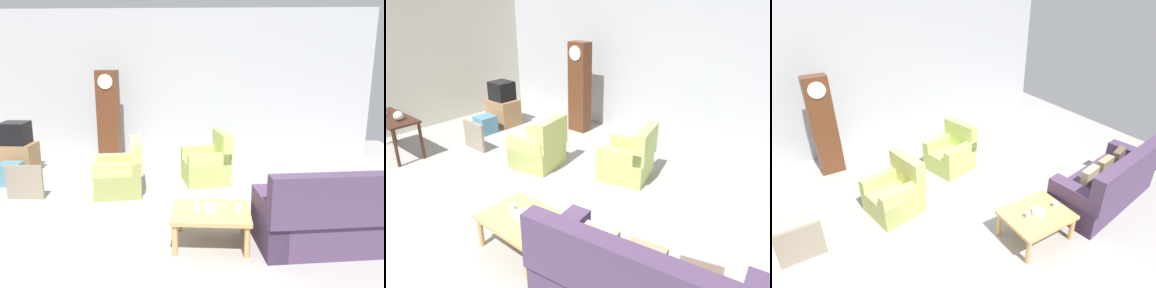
{
  "view_description": "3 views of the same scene",
  "coord_description": "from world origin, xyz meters",
  "views": [
    {
      "loc": [
        0.81,
        -5.25,
        2.41
      ],
      "look_at": [
        0.49,
        0.87,
        0.91
      ],
      "focal_mm": 37.3,
      "sensor_mm": 36.0,
      "label": 1
    },
    {
      "loc": [
        3.7,
        -2.96,
        2.92
      ],
      "look_at": [
        0.39,
        0.83,
        0.79
      ],
      "focal_mm": 34.01,
      "sensor_mm": 36.0,
      "label": 2
    },
    {
      "loc": [
        -1.99,
        -3.14,
        3.48
      ],
      "look_at": [
        0.57,
        0.96,
        0.92
      ],
      "focal_mm": 29.65,
      "sensor_mm": 36.0,
      "label": 3
    }
  ],
  "objects": [
    {
      "name": "framed_picture_leaning",
      "position": [
        -2.2,
        0.69,
        0.28
      ],
      "size": [
        0.6,
        0.05,
        0.57
      ],
      "primitive_type": "cube",
      "color": "gray",
      "rests_on": "ground_plane"
    },
    {
      "name": "grandfather_clock",
      "position": [
        -1.36,
        2.88,
        0.98
      ],
      "size": [
        0.44,
        0.3,
        1.94
      ],
      "color": "#562D19",
      "rests_on": "ground_plane"
    },
    {
      "name": "tv_stand_cabinet",
      "position": [
        -2.95,
        2.0,
        0.3
      ],
      "size": [
        0.68,
        0.52,
        0.59
      ],
      "primitive_type": "cube",
      "color": "#997047",
      "rests_on": "ground_plane"
    },
    {
      "name": "armchair_olive_near",
      "position": [
        -0.71,
        1.04,
        0.31
      ],
      "size": [
        0.93,
        0.9,
        0.92
      ],
      "color": "#B7BC66",
      "rests_on": "ground_plane"
    },
    {
      "name": "console_table_dark",
      "position": [
        -3.17,
        -0.43,
        0.64
      ],
      "size": [
        1.3,
        0.56,
        0.74
      ],
      "color": "#381E14",
      "rests_on": "ground_plane"
    },
    {
      "name": "tv_crt",
      "position": [
        -2.95,
        2.0,
        0.8
      ],
      "size": [
        0.48,
        0.44,
        0.42
      ],
      "primitive_type": "cube",
      "color": "black",
      "rests_on": "tv_stand_cabinet"
    },
    {
      "name": "storage_box_blue",
      "position": [
        -2.8,
        1.38,
        0.19
      ],
      "size": [
        0.38,
        0.39,
        0.39
      ],
      "primitive_type": "cube",
      "color": "teal",
      "rests_on": "ground_plane"
    },
    {
      "name": "armchair_olive_far",
      "position": [
        0.74,
        1.71,
        0.31
      ],
      "size": [
        0.96,
        0.94,
        0.92
      ],
      "color": "#B3C964",
      "rests_on": "ground_plane"
    },
    {
      "name": "cup_white_porcelain",
      "position": [
        1.15,
        -0.69,
        0.48
      ],
      "size": [
        0.08,
        0.08,
        0.08
      ],
      "primitive_type": "cylinder",
      "color": "white",
      "rests_on": "coffee_table_wood"
    },
    {
      "name": "pegboard_wall_left",
      "position": [
        -4.2,
        0.4,
        1.44
      ],
      "size": [
        0.12,
        6.4,
        2.88
      ],
      "primitive_type": "cube",
      "color": "beige",
      "rests_on": "ground_plane"
    },
    {
      "name": "coffee_table_wood",
      "position": [
        0.81,
        -0.65,
        0.37
      ],
      "size": [
        0.96,
        0.76,
        0.44
      ],
      "color": "tan",
      "rests_on": "ground_plane"
    },
    {
      "name": "garage_door_wall",
      "position": [
        0.0,
        3.6,
        1.6
      ],
      "size": [
        8.4,
        0.16,
        3.2
      ],
      "primitive_type": "cube",
      "color": "#ADAFB5",
      "rests_on": "ground_plane"
    },
    {
      "name": "cup_blue_rimmed",
      "position": [
        0.64,
        -0.65,
        0.49
      ],
      "size": [
        0.08,
        0.08,
        0.1
      ],
      "primitive_type": "cylinder",
      "color": "silver",
      "rests_on": "coffee_table_wood"
    },
    {
      "name": "bowl_white_stacked",
      "position": [
        0.81,
        -0.68,
        0.48
      ],
      "size": [
        0.17,
        0.17,
        0.08
      ],
      "primitive_type": "cylinder",
      "color": "white",
      "rests_on": "coffee_table_wood"
    },
    {
      "name": "glass_dome_cloche",
      "position": [
        -2.86,
        -0.4,
        0.83
      ],
      "size": [
        0.17,
        0.17,
        0.17
      ],
      "primitive_type": "sphere",
      "color": "silver",
      "rests_on": "console_table_dark"
    },
    {
      "name": "ground_plane",
      "position": [
        0.0,
        0.0,
        0.0
      ],
      "size": [
        10.4,
        10.4,
        0.0
      ],
      "primitive_type": "plane",
      "color": "#999691"
    }
  ]
}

